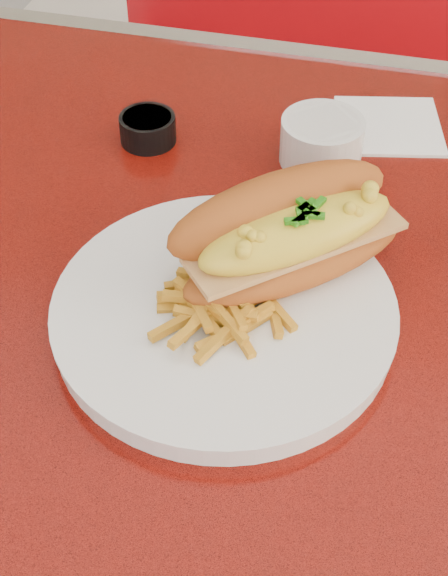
% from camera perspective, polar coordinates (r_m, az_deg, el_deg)
% --- Properties ---
extents(diner_table, '(1.23, 0.83, 0.77)m').
position_cam_1_polar(diner_table, '(0.82, 10.60, -8.74)').
color(diner_table, '#B9170B').
rests_on(diner_table, ground).
extents(booth_bench_far, '(1.20, 0.51, 0.90)m').
position_cam_1_polar(booth_bench_far, '(1.63, 12.42, 7.17)').
color(booth_bench_far, '#A10A11').
rests_on(booth_bench_far, ground).
extents(dinner_plate, '(0.34, 0.34, 0.02)m').
position_cam_1_polar(dinner_plate, '(0.66, 0.00, -1.77)').
color(dinner_plate, silver).
rests_on(dinner_plate, diner_table).
extents(mac_hoagie, '(0.22, 0.21, 0.09)m').
position_cam_1_polar(mac_hoagie, '(0.66, 4.70, 3.97)').
color(mac_hoagie, '#A8521B').
rests_on(mac_hoagie, dinner_plate).
extents(fries_pile, '(0.12, 0.12, 0.03)m').
position_cam_1_polar(fries_pile, '(0.64, -0.08, -0.86)').
color(fries_pile, gold).
rests_on(fries_pile, dinner_plate).
extents(fork, '(0.07, 0.15, 0.00)m').
position_cam_1_polar(fork, '(0.65, 5.75, -1.18)').
color(fork, silver).
rests_on(fork, dinner_plate).
extents(gravy_ramekin, '(0.11, 0.11, 0.05)m').
position_cam_1_polar(gravy_ramekin, '(0.83, 6.96, 10.44)').
color(gravy_ramekin, silver).
rests_on(gravy_ramekin, diner_table).
extents(sauce_cup_left, '(0.08, 0.08, 0.03)m').
position_cam_1_polar(sauce_cup_left, '(0.86, -5.45, 11.29)').
color(sauce_cup_left, black).
rests_on(sauce_cup_left, diner_table).
extents(paper_napkin, '(0.13, 0.13, 0.00)m').
position_cam_1_polar(paper_napkin, '(0.90, 11.64, 11.24)').
color(paper_napkin, white).
rests_on(paper_napkin, diner_table).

